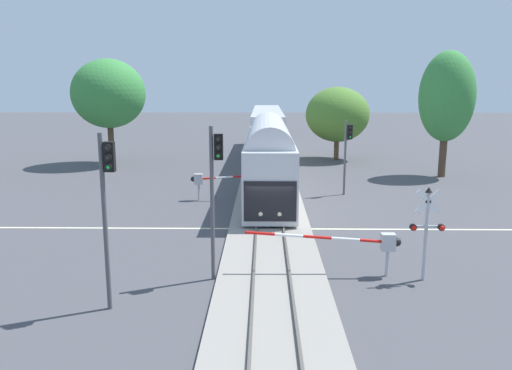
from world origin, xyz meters
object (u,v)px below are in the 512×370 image
at_px(traffic_signal_near_left, 107,194).
at_px(maple_right_background, 447,97).
at_px(traffic_signal_far_side, 347,145).
at_px(elm_centre_background, 337,115).
at_px(pine_left_background, 109,94).
at_px(traffic_signal_median, 215,179).
at_px(crossing_signal_mast, 427,224).
at_px(crossing_gate_near, 369,242).
at_px(commuter_train, 268,140).
at_px(crossing_gate_far, 210,179).

relative_size(traffic_signal_near_left, maple_right_background, 0.60).
xyz_separation_m(traffic_signal_far_side, elm_centre_background, (1.62, 16.76, 1.10)).
xyz_separation_m(maple_right_background, pine_left_background, (-29.70, 6.10, 0.11)).
bearing_deg(traffic_signal_far_side, traffic_signal_median, -115.64).
relative_size(crossing_signal_mast, traffic_signal_far_side, 0.73).
bearing_deg(traffic_signal_near_left, crossing_gate_near, 19.00).
bearing_deg(traffic_signal_median, elm_centre_background, 74.14).
relative_size(crossing_gate_near, pine_left_background, 0.63).
height_order(traffic_signal_median, traffic_signal_far_side, traffic_signal_median).
distance_m(crossing_gate_near, crossing_signal_mast, 2.35).
relative_size(maple_right_background, elm_centre_background, 1.41).
distance_m(crossing_gate_near, traffic_signal_far_side, 15.78).
height_order(commuter_train, crossing_gate_near, commuter_train).
bearing_deg(traffic_signal_median, crossing_signal_mast, 0.19).
bearing_deg(crossing_gate_near, elm_centre_background, 84.45).
bearing_deg(commuter_train, crossing_gate_far, -109.00).
relative_size(crossing_gate_far, traffic_signal_far_side, 1.22).
bearing_deg(commuter_train, elm_centre_background, 45.50).
xyz_separation_m(traffic_signal_median, traffic_signal_far_side, (7.70, 16.05, -0.61)).
relative_size(traffic_signal_far_side, traffic_signal_near_left, 0.85).
relative_size(crossing_signal_mast, traffic_signal_median, 0.62).
bearing_deg(traffic_signal_median, crossing_gate_near, 4.44).
bearing_deg(commuter_train, traffic_signal_far_side, -60.18).
height_order(commuter_train, elm_centre_background, elm_centre_background).
distance_m(crossing_gate_far, traffic_signal_far_side, 9.82).
bearing_deg(elm_centre_background, crossing_gate_near, -95.55).
height_order(commuter_train, pine_left_background, pine_left_background).
bearing_deg(commuter_train, traffic_signal_median, -94.98).
distance_m(traffic_signal_near_left, pine_left_background, 33.68).
distance_m(crossing_signal_mast, traffic_signal_near_left, 12.15).
distance_m(pine_left_background, elm_centre_background, 22.49).
height_order(crossing_gate_far, traffic_signal_median, traffic_signal_median).
xyz_separation_m(traffic_signal_near_left, elm_centre_background, (12.69, 35.61, 0.49)).
height_order(commuter_train, traffic_signal_near_left, traffic_signal_near_left).
xyz_separation_m(crossing_gate_near, traffic_signal_near_left, (-9.55, -3.29, 2.68)).
distance_m(crossing_gate_far, traffic_signal_median, 14.50).
xyz_separation_m(maple_right_background, elm_centre_background, (-7.57, 9.49, -2.02)).
bearing_deg(traffic_signal_far_side, crossing_gate_near, -95.59).
xyz_separation_m(crossing_signal_mast, traffic_signal_near_left, (-11.68, -2.83, 1.79)).
distance_m(traffic_signal_median, traffic_signal_far_side, 17.81).
relative_size(traffic_signal_far_side, pine_left_background, 0.52).
xyz_separation_m(crossing_signal_mast, traffic_signal_median, (-8.31, -0.03, 1.78)).
distance_m(crossing_gate_near, maple_right_background, 25.75).
distance_m(commuter_train, traffic_signal_near_left, 28.98).
distance_m(commuter_train, elm_centre_background, 10.28).
height_order(traffic_signal_far_side, traffic_signal_near_left, traffic_signal_near_left).
xyz_separation_m(crossing_gate_far, traffic_signal_near_left, (-1.66, -16.95, 2.68)).
bearing_deg(crossing_signal_mast, maple_right_background, 69.78).
bearing_deg(commuter_train, maple_right_background, -8.84).
bearing_deg(pine_left_background, crossing_signal_mast, -54.28).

